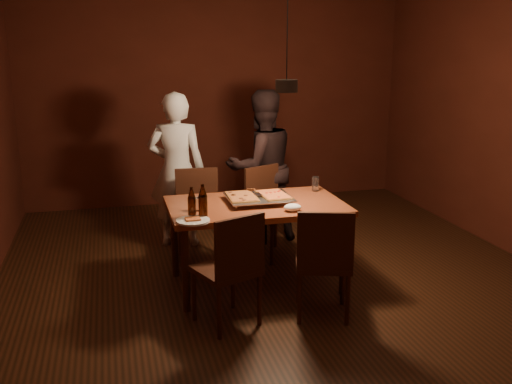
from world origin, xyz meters
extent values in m
plane|color=#391B0F|center=(0.00, 0.00, 0.00)|extent=(6.00, 6.00, 0.00)
plane|color=#4C1B11|center=(0.00, 3.00, 1.40)|extent=(5.00, 0.00, 5.00)
cube|color=brown|center=(-0.22, 0.13, 0.72)|extent=(1.50, 0.90, 0.05)
cylinder|color=#38190F|center=(-0.89, -0.24, 0.35)|extent=(0.06, 0.06, 0.70)
cylinder|color=#38190F|center=(0.45, -0.24, 0.35)|extent=(0.06, 0.06, 0.70)
cylinder|color=#38190F|center=(-0.89, 0.50, 0.35)|extent=(0.06, 0.06, 0.70)
cylinder|color=#38190F|center=(0.45, 0.50, 0.35)|extent=(0.06, 0.06, 0.70)
cube|color=#38190F|center=(-0.61, 0.82, 0.43)|extent=(0.45, 0.45, 0.04)
cube|color=#38190F|center=(-0.60, 1.01, 0.67)|extent=(0.42, 0.06, 0.45)
cube|color=#38190F|center=(0.13, 0.77, 0.43)|extent=(0.56, 0.56, 0.04)
cube|color=#38190F|center=(0.05, 0.95, 0.67)|extent=(0.39, 0.20, 0.45)
cube|color=#38190F|center=(-0.62, -0.51, 0.43)|extent=(0.54, 0.54, 0.04)
cube|color=#38190F|center=(-0.55, -0.69, 0.67)|extent=(0.40, 0.18, 0.45)
cube|color=#38190F|center=(0.14, -0.56, 0.43)|extent=(0.53, 0.53, 0.04)
cube|color=#38190F|center=(0.08, -0.74, 0.67)|extent=(0.41, 0.16, 0.45)
cube|color=silver|center=(-0.18, 0.16, 0.77)|extent=(0.55, 0.45, 0.05)
cube|color=maroon|center=(-0.33, 0.18, 0.81)|extent=(0.25, 0.38, 0.02)
cube|color=gold|center=(-0.05, 0.16, 0.81)|extent=(0.25, 0.37, 0.02)
cylinder|color=black|center=(-0.81, -0.13, 0.83)|extent=(0.06, 0.06, 0.15)
cone|color=black|center=(-0.81, -0.13, 0.95)|extent=(0.06, 0.06, 0.09)
cylinder|color=black|center=(-0.73, -0.17, 0.84)|extent=(0.07, 0.07, 0.17)
cone|color=black|center=(-0.73, -0.17, 0.97)|extent=(0.07, 0.07, 0.10)
cylinder|color=silver|center=(-0.74, 0.04, 0.80)|extent=(0.07, 0.07, 0.11)
cylinder|color=silver|center=(0.42, 0.40, 0.82)|extent=(0.07, 0.07, 0.13)
cylinder|color=white|center=(-0.82, -0.26, 0.76)|extent=(0.26, 0.26, 0.02)
cube|color=gold|center=(-0.82, -0.26, 0.77)|extent=(0.12, 0.09, 0.01)
ellipsoid|color=white|center=(0.01, -0.18, 0.78)|extent=(0.15, 0.11, 0.06)
imported|color=silver|center=(-0.75, 1.37, 0.81)|extent=(0.66, 0.51, 1.62)
imported|color=black|center=(0.14, 1.28, 0.81)|extent=(0.89, 0.76, 1.63)
cylinder|color=black|center=(0.00, 0.00, 1.75)|extent=(0.18, 0.18, 0.10)
cylinder|color=black|center=(0.00, 0.00, 2.30)|extent=(0.01, 0.01, 1.00)
camera|label=1|loc=(-1.41, -4.43, 2.08)|focal=40.00mm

